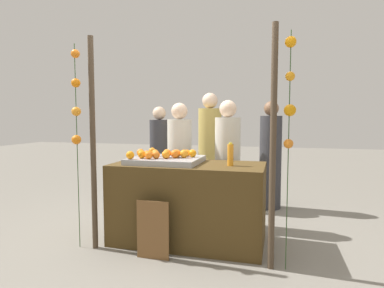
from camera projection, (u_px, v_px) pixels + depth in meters
The scene contains 29 objects.
ground_plane at pixel (188, 241), 3.54m from camera, with size 24.00×24.00×0.00m, color gray.
stall_counter at pixel (188, 203), 3.51m from camera, with size 1.61×0.77×0.86m, color #4C3819.
orange_tray at pixel (166, 160), 3.54m from camera, with size 0.75×0.64×0.06m, color #9EA0A5.
orange_0 at pixel (184, 154), 3.47m from camera, with size 0.09×0.09×0.09m, color orange.
orange_1 at pixel (156, 155), 3.41m from camera, with size 0.08×0.08×0.08m, color orange.
orange_2 at pixel (142, 154), 3.44m from camera, with size 0.09×0.09×0.09m, color orange.
orange_3 at pixel (177, 153), 3.54m from camera, with size 0.09×0.09×0.09m, color orange.
orange_4 at pixel (130, 155), 3.37m from camera, with size 0.09×0.09×0.09m, color orange.
orange_5 at pixel (155, 153), 3.63m from camera, with size 0.08×0.08×0.08m, color orange.
orange_6 at pixel (147, 154), 3.53m from camera, with size 0.08×0.08×0.08m, color orange.
orange_7 at pixel (141, 153), 3.61m from camera, with size 0.09×0.09×0.09m, color orange.
orange_8 at pixel (152, 151), 3.81m from camera, with size 0.08×0.08×0.08m, color orange.
orange_9 at pixel (166, 155), 3.41m from camera, with size 0.09×0.09×0.09m, color orange.
orange_10 at pixel (175, 154), 3.47m from camera, with size 0.09×0.09×0.09m, color orange.
orange_11 at pixel (193, 153), 3.55m from camera, with size 0.09×0.09×0.09m, color orange.
orange_12 at pixel (187, 153), 3.62m from camera, with size 0.08×0.08×0.08m, color orange.
orange_13 at pixel (149, 155), 3.38m from camera, with size 0.08×0.08×0.08m, color orange.
orange_14 at pixel (167, 153), 3.53m from camera, with size 0.09×0.09×0.09m, color orange.
juice_bottle at pixel (230, 155), 3.31m from camera, with size 0.06×0.06×0.24m.
chalkboard_sign at pixel (153, 230), 3.08m from camera, with size 0.32×0.03×0.58m.
vendor_left at pixel (180, 167), 4.14m from camera, with size 0.31×0.31×1.54m.
vendor_right at pixel (227, 168), 4.00m from camera, with size 0.31×0.31×1.56m.
crowd_person_0 at pixel (270, 159), 4.79m from camera, with size 0.32×0.32×1.59m.
crowd_person_1 at pixel (210, 154), 4.87m from camera, with size 0.34×0.34×1.72m.
crowd_person_2 at pixel (160, 159), 5.07m from camera, with size 0.31×0.31×1.52m.
canopy_post_left at pixel (93, 144), 3.28m from camera, with size 0.06×0.06×2.16m, color #473828.
canopy_post_right at pixel (273, 149), 2.82m from camera, with size 0.06×0.06×2.16m, color #473828.
garland_strand_left at pixel (76, 102), 3.27m from camera, with size 0.10×0.11×2.09m.
garland_strand_right at pixel (290, 94), 2.76m from camera, with size 0.11×0.11×2.09m.
Camera 1 is at (0.93, -3.32, 1.35)m, focal length 30.24 mm.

